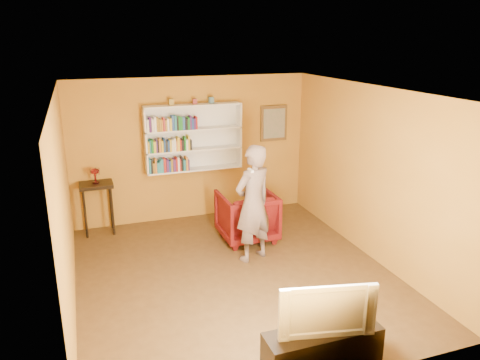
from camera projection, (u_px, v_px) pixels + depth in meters
The scene contains 16 objects.
room_shell at pixel (234, 210), 6.67m from camera, with size 5.30×5.80×2.88m.
bookshelf at pixel (193, 137), 8.68m from camera, with size 1.80×0.29×1.23m.
books_row_lower at pixel (169, 165), 8.56m from camera, with size 0.74×0.19×0.27m.
books_row_middle at pixel (170, 145), 8.46m from camera, with size 0.80×0.19×0.27m.
books_row_upper at pixel (171, 124), 8.36m from camera, with size 0.91×0.19×0.27m.
ornament_left at pixel (171, 102), 8.30m from camera, with size 0.08×0.08×0.11m, color olive.
ornament_centre at pixel (195, 102), 8.44m from camera, with size 0.07×0.07×0.10m, color maroon.
ornament_right at pixel (211, 100), 8.53m from camera, with size 0.09×0.09×0.12m, color #466A76.
framed_painting at pixel (274, 123), 9.19m from camera, with size 0.55×0.05×0.70m.
console_table at pixel (97, 192), 8.21m from camera, with size 0.57×0.44×0.94m.
ruby_lustre at pixel (95, 173), 8.11m from camera, with size 0.17×0.16×0.27m.
armchair at pixel (247, 216), 8.07m from camera, with size 0.91×0.94×0.85m, color #490509.
person at pixel (253, 204), 7.19m from camera, with size 0.68×0.44×1.86m, color brown.
game_remote at pixel (251, 170), 6.77m from camera, with size 0.04×0.15×0.04m, color white.
tv_cabinet at pixel (322, 349), 4.95m from camera, with size 1.27×0.38×0.45m, color black.
television at pixel (325, 307), 4.80m from camera, with size 1.01×0.13×0.58m, color black.
Camera 1 is at (-1.98, -5.92, 3.41)m, focal length 35.00 mm.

